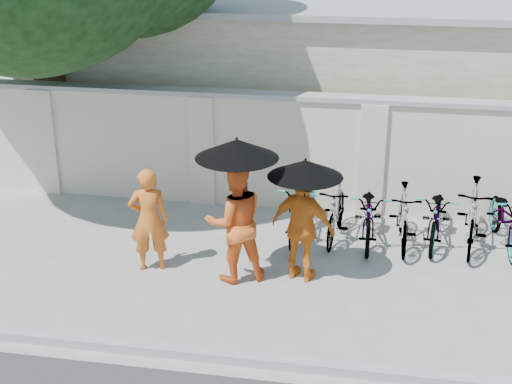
# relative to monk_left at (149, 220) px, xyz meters

# --- Properties ---
(ground) EXTENTS (80.00, 80.00, 0.00)m
(ground) POSITION_rel_monk_left_xyz_m (1.15, -0.44, -0.79)
(ground) COLOR #A5A299
(kerb) EXTENTS (40.00, 0.16, 0.12)m
(kerb) POSITION_rel_monk_left_xyz_m (1.15, -2.14, -0.73)
(kerb) COLOR #969696
(kerb) RESTS_ON ground
(compound_wall) EXTENTS (20.00, 0.30, 2.00)m
(compound_wall) POSITION_rel_monk_left_xyz_m (2.15, 2.76, 0.21)
(compound_wall) COLOR beige
(compound_wall) RESTS_ON ground
(building_behind) EXTENTS (14.00, 6.00, 3.20)m
(building_behind) POSITION_rel_monk_left_xyz_m (3.15, 6.56, 0.81)
(building_behind) COLOR beige
(building_behind) RESTS_ON ground
(monk_left) EXTENTS (0.67, 0.54, 1.59)m
(monk_left) POSITION_rel_monk_left_xyz_m (0.00, 0.00, 0.00)
(monk_left) COLOR orange
(monk_left) RESTS_ON ground
(monk_center) EXTENTS (1.08, 0.98, 1.80)m
(monk_center) POSITION_rel_monk_left_xyz_m (1.32, -0.09, 0.11)
(monk_center) COLOR orange
(monk_center) RESTS_ON ground
(parasol_center) EXTENTS (1.15, 1.15, 1.13)m
(parasol_center) POSITION_rel_monk_left_xyz_m (1.37, -0.17, 1.23)
(parasol_center) COLOR black
(parasol_center) RESTS_ON ground
(monk_right) EXTENTS (1.03, 0.68, 1.63)m
(monk_right) POSITION_rel_monk_left_xyz_m (2.26, 0.07, 0.02)
(monk_right) COLOR orange
(monk_right) RESTS_ON ground
(parasol_right) EXTENTS (1.05, 1.05, 0.93)m
(parasol_right) POSITION_rel_monk_left_xyz_m (2.28, -0.01, 0.95)
(parasol_right) COLOR black
(parasol_right) RESTS_ON ground
(bike_0) EXTENTS (0.80, 1.90, 0.97)m
(bike_0) POSITION_rel_monk_left_xyz_m (2.11, 1.54, -0.31)
(bike_0) COLOR #908EA7
(bike_0) RESTS_ON ground
(bike_1) EXTENTS (0.59, 1.64, 0.97)m
(bike_1) POSITION_rel_monk_left_xyz_m (2.65, 1.51, -0.31)
(bike_1) COLOR #908EA7
(bike_1) RESTS_ON ground
(bike_2) EXTENTS (0.67, 1.80, 0.94)m
(bike_2) POSITION_rel_monk_left_xyz_m (3.18, 1.52, -0.32)
(bike_2) COLOR #908EA7
(bike_2) RESTS_ON ground
(bike_3) EXTENTS (0.50, 1.64, 0.98)m
(bike_3) POSITION_rel_monk_left_xyz_m (3.72, 1.45, -0.30)
(bike_3) COLOR #908EA7
(bike_3) RESTS_ON ground
(bike_4) EXTENTS (0.83, 1.82, 0.92)m
(bike_4) POSITION_rel_monk_left_xyz_m (4.25, 1.65, -0.33)
(bike_4) COLOR #908EA7
(bike_4) RESTS_ON ground
(bike_5) EXTENTS (0.74, 1.85, 1.08)m
(bike_5) POSITION_rel_monk_left_xyz_m (4.78, 1.58, -0.25)
(bike_5) COLOR #908EA7
(bike_5) RESTS_ON ground
(bike_6) EXTENTS (0.83, 1.89, 0.96)m
(bike_6) POSITION_rel_monk_left_xyz_m (5.32, 1.66, -0.31)
(bike_6) COLOR #908EA7
(bike_6) RESTS_ON ground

